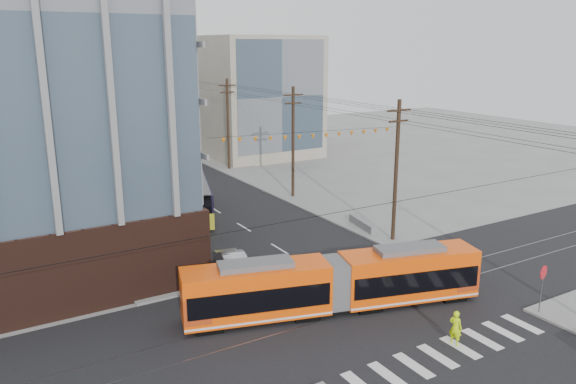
% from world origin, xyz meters
% --- Properties ---
extents(ground, '(160.00, 160.00, 0.00)m').
position_xyz_m(ground, '(0.00, 0.00, 0.00)').
color(ground, slate).
extents(bg_bldg_ne_near, '(14.00, 14.00, 16.00)m').
position_xyz_m(bg_bldg_ne_near, '(16.00, 48.00, 8.00)').
color(bg_bldg_ne_near, gray).
rests_on(bg_bldg_ne_near, ground).
extents(bg_bldg_ne_far, '(16.00, 16.00, 14.00)m').
position_xyz_m(bg_bldg_ne_far, '(18.00, 68.00, 7.00)').
color(bg_bldg_ne_far, '#8C99A5').
rests_on(bg_bldg_ne_far, ground).
extents(utility_pole_far, '(0.30, 0.30, 11.00)m').
position_xyz_m(utility_pole_far, '(8.50, 56.00, 5.50)').
color(utility_pole_far, black).
rests_on(utility_pole_far, ground).
extents(streetcar, '(17.38, 7.04, 3.35)m').
position_xyz_m(streetcar, '(-2.28, 3.71, 1.67)').
color(streetcar, '#FF4E07').
rests_on(streetcar, ground).
extents(city_bus, '(6.12, 12.10, 3.37)m').
position_xyz_m(city_bus, '(-2.08, 25.92, 1.68)').
color(city_bus, black).
rests_on(city_bus, ground).
extents(parked_car_silver, '(2.34, 4.72, 1.49)m').
position_xyz_m(parked_car_silver, '(-4.93, 11.97, 0.74)').
color(parked_car_silver, '#AEAFB3').
rests_on(parked_car_silver, ground).
extents(parked_car_white, '(2.19, 4.49, 1.26)m').
position_xyz_m(parked_car_white, '(-5.74, 18.93, 0.63)').
color(parked_car_white, silver).
rests_on(parked_car_white, ground).
extents(parked_car_grey, '(2.36, 4.91, 1.35)m').
position_xyz_m(parked_car_grey, '(-6.07, 23.17, 0.68)').
color(parked_car_grey, slate).
rests_on(parked_car_grey, ground).
extents(pedestrian, '(0.64, 0.79, 1.87)m').
position_xyz_m(pedestrian, '(0.77, -2.59, 0.94)').
color(pedestrian, '#D1FF0A').
rests_on(pedestrian, ground).
extents(stop_sign, '(1.01, 1.01, 2.79)m').
position_xyz_m(stop_sign, '(7.43, -2.70, 1.39)').
color(stop_sign, red).
rests_on(stop_sign, ground).
extents(jersey_barrier, '(1.59, 4.02, 0.79)m').
position_xyz_m(jersey_barrier, '(8.30, 14.49, 0.39)').
color(jersey_barrier, gray).
rests_on(jersey_barrier, ground).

